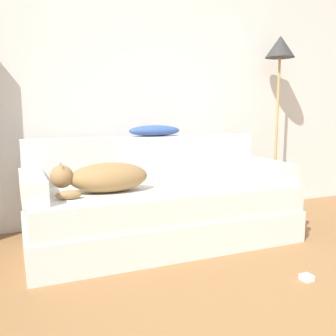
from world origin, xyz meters
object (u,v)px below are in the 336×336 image
object	(u,v)px
throw_pillow	(155,131)
floor_lamp	(279,65)
laptop	(178,185)
power_adapter	(307,278)
couch	(163,215)
dog	(103,178)

from	to	relation	value
throw_pillow	floor_lamp	distance (m)	1.46
laptop	power_adapter	xyz separation A→B (m)	(0.44, -0.88, -0.43)
couch	dog	xyz separation A→B (m)	(-0.46, -0.05, 0.32)
dog	power_adapter	distance (m)	1.43
couch	floor_lamp	size ratio (longest dim) A/B	1.17
floor_lamp	dog	bearing A→B (deg)	-164.60
power_adapter	throw_pillow	bearing A→B (deg)	109.52
couch	laptop	distance (m)	0.25
laptop	dog	bearing A→B (deg)	178.97
dog	laptop	size ratio (longest dim) A/B	2.32
couch	power_adapter	bearing A→B (deg)	-60.36
laptop	floor_lamp	xyz separation A→B (m)	(1.31, 0.53, 0.98)
dog	throw_pillow	size ratio (longest dim) A/B	1.50
couch	power_adapter	distance (m)	1.10
couch	floor_lamp	distance (m)	1.91
couch	throw_pillow	world-z (taller)	throw_pillow
laptop	throw_pillow	xyz separation A→B (m)	(-0.02, 0.42, 0.38)
dog	laptop	world-z (taller)	dog
couch	laptop	xyz separation A→B (m)	(0.09, -0.06, 0.23)
dog	throw_pillow	bearing A→B (deg)	37.61
floor_lamp	power_adapter	bearing A→B (deg)	-121.73
laptop	power_adapter	world-z (taller)	laptop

